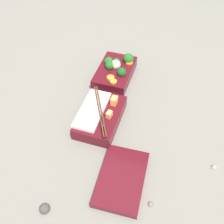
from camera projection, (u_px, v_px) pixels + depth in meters
ground_plane at (106, 100)px, 0.94m from camera, size 3.00×3.00×0.00m
bento_tray_vegetable at (116, 71)px, 1.01m from camera, size 0.20×0.13×0.08m
bento_tray_rice at (100, 116)px, 0.86m from camera, size 0.20×0.13×0.07m
bento_lid at (122, 179)px, 0.73m from camera, size 0.20×0.13×0.02m
pebble_0 at (214, 167)px, 0.76m from camera, size 0.02×0.02×0.02m
pebble_1 at (45, 209)px, 0.67m from camera, size 0.03×0.03×0.03m
pebble_2 at (151, 204)px, 0.69m from camera, size 0.02×0.02×0.02m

